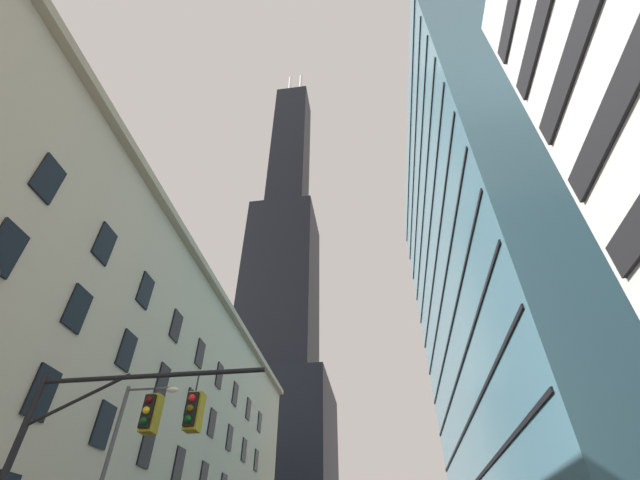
# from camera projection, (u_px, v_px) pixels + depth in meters

# --- Properties ---
(station_building) EXTENTS (18.43, 58.66, 24.10)m
(station_building) POSITION_uv_depth(u_px,v_px,m) (85.00, 415.00, 33.43)
(station_building) COLOR #B2A88E
(station_building) RESTS_ON ground
(dark_skyscraper) EXTENTS (26.29, 26.29, 172.82)m
(dark_skyscraper) POSITION_uv_depth(u_px,v_px,m) (279.00, 327.00, 106.00)
(dark_skyscraper) COLOR black
(dark_skyscraper) RESTS_ON ground
(glass_office_midrise) EXTENTS (16.53, 40.74, 51.31)m
(glass_office_midrise) POSITION_uv_depth(u_px,v_px,m) (520.00, 281.00, 42.91)
(glass_office_midrise) COLOR teal
(glass_office_midrise) RESTS_ON ground
(traffic_signal_mast) EXTENTS (7.15, 0.63, 6.64)m
(traffic_signal_mast) POSITION_uv_depth(u_px,v_px,m) (111.00, 440.00, 11.42)
(traffic_signal_mast) COLOR black
(traffic_signal_mast) RESTS_ON sidewalk_left
(street_lamppost) EXTENTS (2.56, 0.32, 8.64)m
(street_lamppost) POSITION_uv_depth(u_px,v_px,m) (112.00, 472.00, 17.10)
(street_lamppost) COLOR #47474C
(street_lamppost) RESTS_ON sidewalk_left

